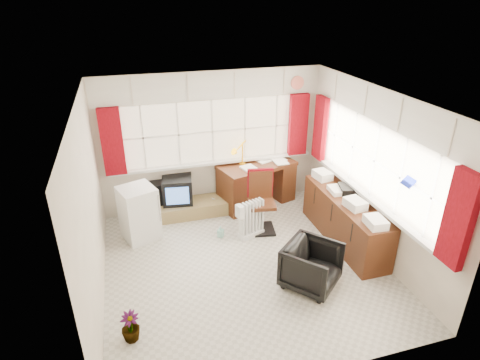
% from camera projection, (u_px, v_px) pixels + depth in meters
% --- Properties ---
extents(ground, '(4.00, 4.00, 0.00)m').
position_uv_depth(ground, '(245.00, 265.00, 5.96)').
color(ground, beige).
rests_on(ground, ground).
extents(room_walls, '(4.00, 4.00, 4.00)m').
position_uv_depth(room_walls, '(245.00, 174.00, 5.32)').
color(room_walls, beige).
rests_on(room_walls, ground).
extents(window_back, '(3.70, 0.12, 3.60)m').
position_uv_depth(window_back, '(214.00, 159.00, 7.24)').
color(window_back, beige).
rests_on(window_back, room_walls).
extents(window_right, '(0.12, 3.70, 3.60)m').
position_uv_depth(window_right, '(368.00, 192.00, 6.05)').
color(window_right, beige).
rests_on(window_right, room_walls).
extents(curtains, '(3.83, 3.83, 1.15)m').
position_uv_depth(curtains, '(284.00, 146.00, 6.37)').
color(curtains, maroon).
rests_on(curtains, room_walls).
extents(overhead_cabinets, '(3.98, 3.98, 0.48)m').
position_uv_depth(overhead_cabinets, '(288.00, 96.00, 6.09)').
color(overhead_cabinets, silver).
rests_on(overhead_cabinets, room_walls).
extents(desk, '(1.54, 1.05, 0.84)m').
position_uv_depth(desk, '(257.00, 182.00, 7.52)').
color(desk, '#582914').
rests_on(desk, ground).
extents(desk_lamp, '(0.19, 0.18, 0.46)m').
position_uv_depth(desk_lamp, '(242.00, 148.00, 7.22)').
color(desk_lamp, '#FFB50A').
rests_on(desk_lamp, desk).
extents(task_chair, '(0.51, 0.53, 1.05)m').
position_uv_depth(task_chair, '(261.00, 198.00, 6.70)').
color(task_chair, black).
rests_on(task_chair, ground).
extents(office_chair, '(0.98, 0.98, 0.64)m').
position_uv_depth(office_chair, '(312.00, 266.00, 5.43)').
color(office_chair, black).
rests_on(office_chair, ground).
extents(radiator, '(0.46, 0.30, 0.64)m').
position_uv_depth(radiator, '(251.00, 222.00, 6.57)').
color(radiator, white).
rests_on(radiator, ground).
extents(credenza, '(0.50, 2.00, 0.85)m').
position_uv_depth(credenza, '(345.00, 219.00, 6.40)').
color(credenza, '#582914').
rests_on(credenza, ground).
extents(file_tray, '(0.33, 0.38, 0.11)m').
position_uv_depth(file_tray, '(348.00, 189.00, 6.45)').
color(file_tray, black).
rests_on(file_tray, credenza).
extents(tv_bench, '(1.40, 0.50, 0.25)m').
position_uv_depth(tv_bench, '(188.00, 208.00, 7.26)').
color(tv_bench, olive).
rests_on(tv_bench, ground).
extents(crt_tv, '(0.58, 0.55, 0.47)m').
position_uv_depth(crt_tv, '(177.00, 190.00, 7.14)').
color(crt_tv, black).
rests_on(crt_tv, tv_bench).
extents(hifi_stack, '(0.61, 0.45, 0.39)m').
position_uv_depth(hifi_stack, '(161.00, 192.00, 7.16)').
color(hifi_stack, black).
rests_on(hifi_stack, tv_bench).
extents(mini_fridge, '(0.67, 0.67, 0.90)m').
position_uv_depth(mini_fridge, '(139.00, 213.00, 6.46)').
color(mini_fridge, white).
rests_on(mini_fridge, ground).
extents(spray_bottle_a, '(0.15, 0.15, 0.27)m').
position_uv_depth(spray_bottle_a, '(213.00, 205.00, 7.36)').
color(spray_bottle_a, silver).
rests_on(spray_bottle_a, ground).
extents(spray_bottle_b, '(0.13, 0.13, 0.20)m').
position_uv_depth(spray_bottle_b, '(221.00, 232.00, 6.61)').
color(spray_bottle_b, '#91D9C6').
rests_on(spray_bottle_b, ground).
extents(flower_vase, '(0.27, 0.27, 0.39)m').
position_uv_depth(flower_vase, '(130.00, 327.00, 4.62)').
color(flower_vase, black).
rests_on(flower_vase, ground).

